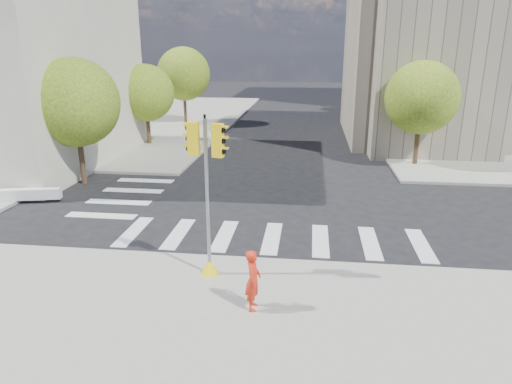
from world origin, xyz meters
The scene contains 12 objects.
ground centered at (0.00, 0.00, 0.00)m, with size 160.00×160.00×0.00m, color black.
sidewalk_far_left centered at (-20.00, 26.00, 0.07)m, with size 28.00×40.00×0.15m, color gray.
tree_lw_near centered at (-10.50, 4.00, 4.20)m, with size 4.40×4.40×6.41m.
tree_lw_mid centered at (-10.50, 14.00, 3.76)m, with size 4.00×4.00×5.77m.
tree_lw_far centered at (-10.50, 24.00, 4.54)m, with size 4.80×4.80×6.95m.
tree_re_near centered at (7.50, 10.00, 4.05)m, with size 4.20×4.20×6.16m.
tree_re_mid centered at (7.50, 22.00, 4.35)m, with size 4.60×4.60×6.66m.
tree_re_far centered at (7.50, 34.00, 3.87)m, with size 4.00×4.00×5.88m.
lamp_near centered at (8.00, 14.00, 4.58)m, with size 0.35×0.18×8.11m.
lamp_far centered at (8.00, 28.00, 4.58)m, with size 0.35×0.18×8.11m.
traffic_signal centered at (-1.74, -5.30, 2.24)m, with size 1.08×0.56×4.90m.
photographer centered at (-0.16, -7.09, 0.99)m, with size 0.61×0.40×1.68m, color red.
Camera 1 is at (1.20, -17.71, 6.80)m, focal length 32.00 mm.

